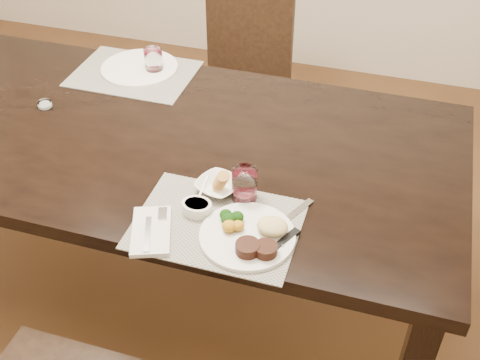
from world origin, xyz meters
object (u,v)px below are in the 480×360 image
(chair_far, at_px, (243,70))
(wine_glass_near, at_px, (244,186))
(dinner_plate, at_px, (251,235))
(steak_knife, at_px, (288,233))
(far_plate, at_px, (140,68))
(cracker_bowl, at_px, (218,186))

(chair_far, relative_size, wine_glass_near, 8.77)
(dinner_plate, bearing_deg, steak_knife, 1.59)
(wine_glass_near, height_order, far_plate, wine_glass_near)
(far_plate, bearing_deg, wine_glass_near, -44.95)
(cracker_bowl, xyz_separation_m, wine_glass_near, (0.08, -0.01, 0.03))
(chair_far, distance_m, dinner_plate, 1.41)
(cracker_bowl, height_order, far_plate, cracker_bowl)
(chair_far, bearing_deg, far_plate, -115.55)
(steak_knife, height_order, far_plate, same)
(chair_far, bearing_deg, wine_glass_near, -72.93)
(wine_glass_near, bearing_deg, steak_knife, -35.45)
(steak_knife, bearing_deg, wine_glass_near, 170.50)
(chair_far, height_order, far_plate, chair_far)
(dinner_plate, bearing_deg, cracker_bowl, 107.57)
(dinner_plate, bearing_deg, chair_far, 83.42)
(wine_glass_near, bearing_deg, chair_far, 107.07)
(dinner_plate, relative_size, cracker_bowl, 1.65)
(cracker_bowl, distance_m, wine_glass_near, 0.09)
(dinner_plate, relative_size, far_plate, 0.88)
(chair_far, height_order, steak_knife, chair_far)
(wine_glass_near, xyz_separation_m, far_plate, (-0.62, 0.61, -0.04))
(steak_knife, bearing_deg, cracker_bowl, 178.79)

